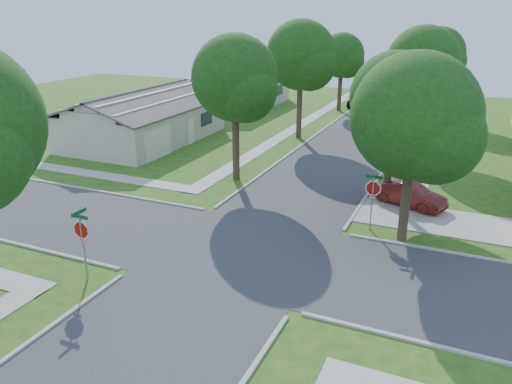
{
  "coord_description": "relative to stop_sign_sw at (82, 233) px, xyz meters",
  "views": [
    {
      "loc": [
        8.62,
        -18.09,
        10.21
      ],
      "look_at": [
        -0.83,
        3.34,
        1.6
      ],
      "focal_mm": 35.0,
      "sensor_mm": 36.0,
      "label": 1
    }
  ],
  "objects": [
    {
      "name": "house_nw_near",
      "position": [
        -11.29,
        19.7,
        -0.51
      ],
      "size": [
        8.42,
        13.6,
        4.23
      ],
      "color": "tan",
      "rests_on": "ground"
    },
    {
      "name": "road_ns",
      "position": [
        4.7,
        4.7,
        -2.03
      ],
      "size": [
        7.0,
        100.0,
        0.02
      ],
      "primitive_type": "cube",
      "color": "#333335",
      "rests_on": "ground"
    },
    {
      "name": "car_curb_west",
      "position": [
        1.5,
        41.77,
        -1.31
      ],
      "size": [
        2.03,
        4.95,
        1.43
      ],
      "primitive_type": "imported",
      "rotation": [
        0.0,
        0.0,
        3.14
      ],
      "color": "black",
      "rests_on": "ground"
    },
    {
      "name": "tree_w_near",
      "position": [
        0.06,
        13.71,
        4.08
      ],
      "size": [
        5.38,
        5.2,
        8.97
      ],
      "color": "#38281C",
      "rests_on": "ground"
    },
    {
      "name": "house_nw_far",
      "position": [
        -11.29,
        36.7,
        -0.51
      ],
      "size": [
        8.42,
        13.6,
        4.23
      ],
      "color": "tan",
      "rests_on": "ground"
    },
    {
      "name": "tree_w_far",
      "position": [
        0.05,
        38.71,
        3.48
      ],
      "size": [
        4.76,
        4.6,
        8.04
      ],
      "color": "#38281C",
      "rests_on": "ground"
    },
    {
      "name": "sidewalk_ne",
      "position": [
        10.8,
        30.7,
        -2.01
      ],
      "size": [
        1.2,
        40.0,
        0.04
      ],
      "primitive_type": "cube",
      "color": "#9E9B91",
      "rests_on": "ground"
    },
    {
      "name": "ground",
      "position": [
        4.7,
        4.7,
        -2.03
      ],
      "size": [
        100.0,
        100.0,
        0.0
      ],
      "primitive_type": "plane",
      "color": "#275015",
      "rests_on": "ground"
    },
    {
      "name": "tree_w_mid",
      "position": [
        0.06,
        25.71,
        4.46
      ],
      "size": [
        5.8,
        5.6,
        9.56
      ],
      "color": "#38281C",
      "rests_on": "ground"
    },
    {
      "name": "sidewalk_nw",
      "position": [
        -1.4,
        30.7,
        -2.01
      ],
      "size": [
        1.2,
        40.0,
        0.04
      ],
      "primitive_type": "cube",
      "color": "#9E9B91",
      "rests_on": "ground"
    },
    {
      "name": "stop_sign_sw",
      "position": [
        0.0,
        0.0,
        0.0
      ],
      "size": [
        1.05,
        0.8,
        2.98
      ],
      "color": "gray",
      "rests_on": "ground"
    },
    {
      "name": "tree_e_mid",
      "position": [
        9.46,
        25.71,
        4.22
      ],
      "size": [
        5.59,
        5.4,
        9.21
      ],
      "color": "#38281C",
      "rests_on": "ground"
    },
    {
      "name": "stop_sign_ne",
      "position": [
        9.4,
        9.4,
        0.0
      ],
      "size": [
        1.05,
        0.8,
        2.98
      ],
      "color": "gray",
      "rests_on": "ground"
    },
    {
      "name": "tree_ne_corner",
      "position": [
        11.06,
        8.91,
        3.56
      ],
      "size": [
        5.8,
        5.6,
        8.66
      ],
      "color": "#38281C",
      "rests_on": "ground"
    },
    {
      "name": "tree_e_near",
      "position": [
        9.45,
        13.71,
        3.61
      ],
      "size": [
        4.97,
        4.8,
        8.28
      ],
      "color": "#38281C",
      "rests_on": "ground"
    },
    {
      "name": "tree_e_far",
      "position": [
        9.45,
        38.71,
        3.95
      ],
      "size": [
        5.17,
        5.0,
        8.72
      ],
      "color": "#38281C",
      "rests_on": "ground"
    },
    {
      "name": "car_curb_east",
      "position": [
        7.9,
        26.61,
        -1.31
      ],
      "size": [
        1.95,
        4.32,
        1.44
      ],
      "primitive_type": "imported",
      "rotation": [
        0.0,
        0.0,
        0.06
      ],
      "color": "black",
      "rests_on": "ground"
    },
    {
      "name": "driveway",
      "position": [
        12.6,
        11.8,
        -2.01
      ],
      "size": [
        8.8,
        3.6,
        0.05
      ],
      "primitive_type": "cube",
      "color": "#9E9B91",
      "rests_on": "ground"
    },
    {
      "name": "car_driveway",
      "position": [
        10.7,
        13.4,
        -1.38
      ],
      "size": [
        4.19,
        2.71,
        1.31
      ],
      "primitive_type": "imported",
      "rotation": [
        0.0,
        0.0,
        1.2
      ],
      "color": "#541511",
      "rests_on": "ground"
    }
  ]
}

